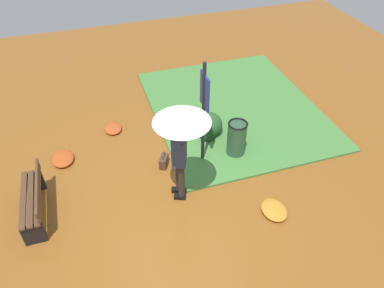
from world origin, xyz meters
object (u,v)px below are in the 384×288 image
trash_bin (237,139)px  handbag (164,161)px  park_bench (34,199)px  person_with_umbrella (181,134)px  info_sign_post (204,103)px

trash_bin → handbag: bearing=-93.9°
park_bench → trash_bin: size_ratio=1.68×
person_with_umbrella → trash_bin: person_with_umbrella is taller
park_bench → trash_bin: bearing=96.3°
handbag → park_bench: bearing=-77.5°
handbag → person_with_umbrella: bearing=6.5°
handbag → trash_bin: bearing=86.1°
person_with_umbrella → trash_bin: bearing=120.4°
person_with_umbrella → trash_bin: (-0.86, 1.46, -1.13)m
handbag → trash_bin: 1.60m
info_sign_post → person_with_umbrella: bearing=-38.9°
info_sign_post → trash_bin: (0.05, 0.73, -1.03)m
trash_bin → info_sign_post: bearing=-93.7°
handbag → info_sign_post: bearing=86.0°
park_bench → handbag: bearing=102.5°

